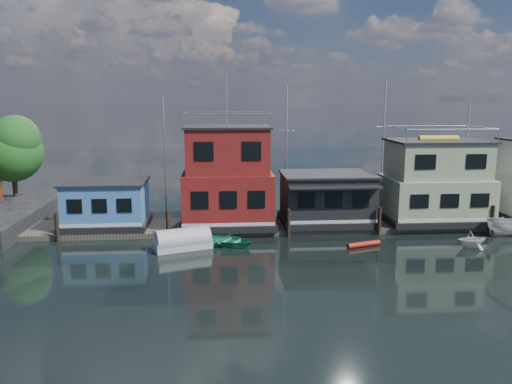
{
  "coord_description": "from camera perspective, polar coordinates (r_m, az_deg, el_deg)",
  "views": [
    {
      "loc": [
        -9.25,
        -26.99,
        10.3
      ],
      "look_at": [
        -6.24,
        12.0,
        3.0
      ],
      "focal_mm": 35.0,
      "sensor_mm": 36.0,
      "label": 1
    }
  ],
  "objects": [
    {
      "name": "tarp_runabout",
      "position": [
        35.22,
        -8.37,
        -5.54
      ],
      "size": [
        4.2,
        2.77,
        1.59
      ],
      "rotation": [
        0.0,
        0.0,
        0.35
      ],
      "color": "beige",
      "rests_on": "ground"
    },
    {
      "name": "houseboat_blue",
      "position": [
        40.77,
        -16.72,
        -1.33
      ],
      "size": [
        6.4,
        4.9,
        3.66
      ],
      "color": "black",
      "rests_on": "dock"
    },
    {
      "name": "dinghy_teal",
      "position": [
        35.71,
        -3.15,
        -5.57
      ],
      "size": [
        4.5,
        4.06,
        0.76
      ],
      "primitive_type": "imported",
      "rotation": [
        0.0,
        0.0,
        1.08
      ],
      "color": "#289375",
      "rests_on": "ground"
    },
    {
      "name": "houseboat_red",
      "position": [
        39.49,
        -3.27,
        1.53
      ],
      "size": [
        7.4,
        5.9,
        11.86
      ],
      "color": "black",
      "rests_on": "dock"
    },
    {
      "name": "houseboat_dark",
      "position": [
        40.71,
        8.08,
        -0.7
      ],
      "size": [
        7.4,
        6.1,
        4.06
      ],
      "color": "black",
      "rests_on": "dock"
    },
    {
      "name": "dock",
      "position": [
        41.32,
        8.68,
        -3.7
      ],
      "size": [
        48.0,
        5.0,
        0.4
      ],
      "primitive_type": "cube",
      "color": "#595147",
      "rests_on": "ground"
    },
    {
      "name": "dinghy_white",
      "position": [
        38.4,
        23.43,
        -4.93
      ],
      "size": [
        2.57,
        2.29,
        1.23
      ],
      "primitive_type": "imported",
      "rotation": [
        0.0,
        0.0,
        1.7
      ],
      "color": "silver",
      "rests_on": "ground"
    },
    {
      "name": "background_masts",
      "position": [
        47.36,
        12.85,
        4.55
      ],
      "size": [
        36.4,
        0.16,
        12.0
      ],
      "color": "silver",
      "rests_on": "ground"
    },
    {
      "name": "pilings",
      "position": [
        38.39,
        9.16,
        -3.43
      ],
      "size": [
        42.28,
        0.28,
        2.2
      ],
      "color": "#2D2116",
      "rests_on": "ground"
    },
    {
      "name": "houseboat_green",
      "position": [
        43.37,
        19.81,
        0.99
      ],
      "size": [
        8.4,
        5.9,
        7.03
      ],
      "color": "black",
      "rests_on": "dock"
    },
    {
      "name": "ground",
      "position": [
        30.33,
        13.82,
        -9.6
      ],
      "size": [
        160.0,
        160.0,
        0.0
      ],
      "primitive_type": "plane",
      "color": "black",
      "rests_on": "ground"
    },
    {
      "name": "red_kayak",
      "position": [
        36.24,
        12.19,
        -5.87
      ],
      "size": [
        2.61,
        1.2,
        0.38
      ],
      "primitive_type": "cylinder",
      "rotation": [
        0.0,
        1.57,
        0.32
      ],
      "color": "#AF1C12",
      "rests_on": "ground"
    }
  ]
}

